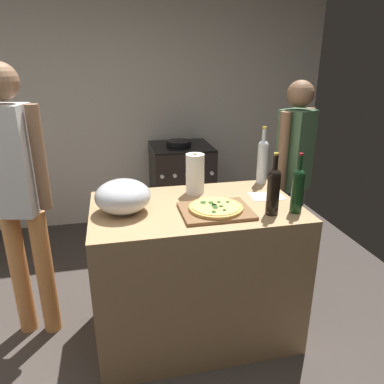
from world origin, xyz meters
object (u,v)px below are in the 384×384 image
object	(u,v)px
pizza	(216,208)
wine_bottle_dark	(298,189)
mixing_bowl	(123,196)
stove	(181,188)
paper_towel_roll	(195,174)
wine_bottle_clear	(273,189)
person_in_stripes	(18,190)
person_in_red	(293,173)
wine_bottle_amber	(263,159)

from	to	relation	value
pizza	wine_bottle_dark	size ratio (longest dim) A/B	0.89
pizza	wine_bottle_dark	xyz separation A→B (m)	(0.45, -0.09, 0.11)
mixing_bowl	stove	bearing A→B (deg)	68.24
stove	paper_towel_roll	bearing A→B (deg)	-96.94
paper_towel_roll	stove	xyz separation A→B (m)	(0.17, 1.38, -0.58)
stove	wine_bottle_clear	bearing A→B (deg)	-84.33
pizza	paper_towel_roll	world-z (taller)	paper_towel_roll
person_in_stripes	person_in_red	distance (m)	1.92
person_in_stripes	wine_bottle_amber	bearing A→B (deg)	2.94
pizza	stove	bearing A→B (deg)	85.88
paper_towel_roll	stove	distance (m)	1.51
wine_bottle_dark	person_in_red	world-z (taller)	person_in_red
wine_bottle_clear	stove	distance (m)	1.92
paper_towel_roll	wine_bottle_dark	world-z (taller)	wine_bottle_dark
wine_bottle_dark	pizza	bearing A→B (deg)	168.45
mixing_bowl	paper_towel_roll	size ratio (longest dim) A/B	1.20
pizza	person_in_stripes	distance (m)	1.18
wine_bottle_amber	pizza	bearing A→B (deg)	-136.16
paper_towel_roll	wine_bottle_amber	distance (m)	0.51
pizza	mixing_bowl	xyz separation A→B (m)	(-0.52, 0.12, 0.07)
wine_bottle_dark	person_in_stripes	distance (m)	1.64
person_in_red	stove	bearing A→B (deg)	120.16
wine_bottle_amber	person_in_red	xyz separation A→B (m)	(0.32, 0.15, -0.17)
pizza	wine_bottle_dark	bearing A→B (deg)	-11.55
paper_towel_roll	wine_bottle_clear	xyz separation A→B (m)	(0.35, -0.43, 0.02)
stove	person_in_stripes	xyz separation A→B (m)	(-1.25, -1.36, 0.55)
paper_towel_roll	person_in_stripes	xyz separation A→B (m)	(-1.08, 0.02, -0.03)
wine_bottle_dark	stove	xyz separation A→B (m)	(-0.33, 1.81, -0.60)
pizza	person_in_red	bearing A→B (deg)	37.12
mixing_bowl	stove	world-z (taller)	mixing_bowl
paper_towel_roll	wine_bottle_dark	xyz separation A→B (m)	(0.49, -0.44, 0.01)
wine_bottle_amber	person_in_red	size ratio (longest dim) A/B	0.25
mixing_bowl	wine_bottle_clear	bearing A→B (deg)	-14.41
mixing_bowl	wine_bottle_amber	bearing A→B (deg)	18.22
pizza	mixing_bowl	distance (m)	0.53
pizza	wine_bottle_clear	world-z (taller)	wine_bottle_clear
wine_bottle_clear	person_in_stripes	bearing A→B (deg)	162.48
paper_towel_roll	wine_bottle_amber	xyz separation A→B (m)	(0.50, 0.10, 0.04)
wine_bottle_dark	stove	distance (m)	1.94
mixing_bowl	person_in_red	size ratio (longest dim) A/B	0.20
pizza	wine_bottle_dark	distance (m)	0.47
wine_bottle_dark	stove	bearing A→B (deg)	100.19
wine_bottle_clear	wine_bottle_dark	world-z (taller)	wine_bottle_clear
person_in_red	wine_bottle_clear	bearing A→B (deg)	-125.03
paper_towel_roll	person_in_red	xyz separation A→B (m)	(0.82, 0.25, -0.12)
paper_towel_roll	wine_bottle_amber	size ratio (longest dim) A/B	0.66
mixing_bowl	person_in_stripes	xyz separation A→B (m)	(-0.61, 0.24, 0.00)
person_in_red	paper_towel_roll	bearing A→B (deg)	-163.36
paper_towel_roll	stove	bearing A→B (deg)	83.06
mixing_bowl	wine_bottle_dark	world-z (taller)	wine_bottle_dark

